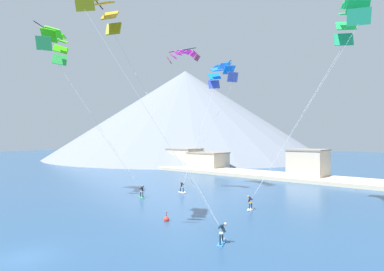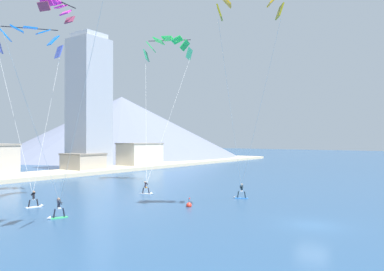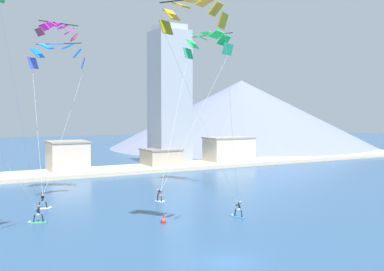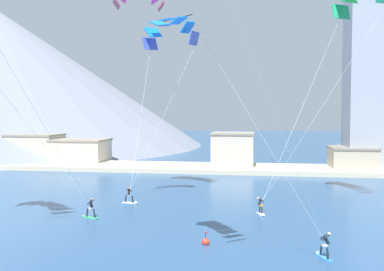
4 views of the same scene
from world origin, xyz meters
The scene contains 16 objects.
ground_plane centered at (0.00, 0.00, 0.00)m, with size 400.00×400.00×0.00m, color navy.
kitesurfer_near_lead centered at (-10.13, 18.58, 0.56)m, with size 1.78×0.94×1.81m.
kitesurfer_near_trail centered at (-8.21, 24.85, 0.50)m, with size 1.78×0.82×1.73m.
kitesurfer_mid_center centered at (4.78, 21.79, 0.48)m, with size 0.79×1.79×1.67m.
kitesurfer_far_left centered at (8.53, 11.01, 0.52)m, with size 1.01×1.77×1.73m.
parafoil_kite_near_lead centered at (-16.90, 9.85, 20.50)m, with size 10.74×11.97×20.59m.
parafoil_kite_near_trail centered at (-5.34, 30.77, 18.43)m, with size 6.92×8.23×18.51m.
parafoil_kite_mid_center centered at (14.23, 26.34, 20.76)m, with size 11.88×8.03×20.85m.
parafoil_kite_far_left centered at (0.23, 5.53, 18.88)m, with size 10.47×8.06×18.66m.
parafoil_kite_distant_high_outer centered at (-6.85, 23.46, 20.04)m, with size 4.88×2.69×1.71m.
race_marker_buoy centered at (0.82, 12.57, 0.16)m, with size 0.56×0.56×1.02m.
shoreline_strip centered at (0.00, 50.84, 0.35)m, with size 180.00×10.00×0.70m, color beige.
shore_building_harbour_front centered at (0.66, 52.31, 3.00)m, with size 6.82×6.88×5.98m.
shore_building_promenade_mid centered at (-26.12, 54.55, 2.28)m, with size 9.29×7.26×4.55m.
shore_building_quay_east centered at (-34.92, 54.98, 2.68)m, with size 8.88×6.82×5.34m.
mountain_peak_west_ridge centered at (-69.25, 93.76, 19.57)m, with size 118.28×118.28×39.15m.
Camera 1 is at (21.73, -8.08, 8.00)m, focal length 28.00 mm.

